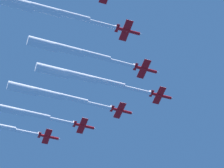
% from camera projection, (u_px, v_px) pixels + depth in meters
% --- Properties ---
extents(jet_lead, '(43.16, 38.90, 4.13)m').
position_uv_depth(jet_lead, '(81.00, 77.00, 200.47)').
color(jet_lead, red).
extents(jet_port_inner, '(40.56, 36.08, 4.02)m').
position_uv_depth(jet_port_inner, '(49.00, 94.00, 206.68)').
color(jet_port_inner, red).
extents(jet_starboard_inner, '(39.00, 34.78, 4.12)m').
position_uv_depth(jet_starboard_inner, '(70.00, 50.00, 188.42)').
color(jet_starboard_inner, red).
extents(jet_port_mid, '(40.83, 36.55, 4.12)m').
position_uv_depth(jet_port_mid, '(11.00, 110.00, 212.08)').
color(jet_port_mid, red).
extents(jet_starboard_mid, '(38.87, 35.71, 4.14)m').
position_uv_depth(jet_starboard_mid, '(47.00, 10.00, 178.83)').
color(jet_starboard_mid, red).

